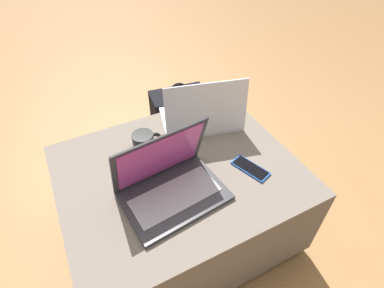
# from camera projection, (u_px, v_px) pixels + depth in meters

# --- Properties ---
(ground_plane) EXTENTS (14.00, 14.00, 0.00)m
(ground_plane) POSITION_uv_depth(u_px,v_px,m) (181.00, 228.00, 1.51)
(ground_plane) COLOR #9E7042
(ottoman) EXTENTS (0.94, 0.78, 0.44)m
(ottoman) POSITION_uv_depth(u_px,v_px,m) (180.00, 201.00, 1.36)
(ottoman) COLOR #3D3832
(ottoman) RESTS_ON ground_plane
(laptop_near) EXTENTS (0.39, 0.30, 0.26)m
(laptop_near) POSITION_uv_depth(u_px,v_px,m) (170.00, 182.00, 1.09)
(laptop_near) COLOR #333338
(laptop_near) RESTS_ON ottoman
(laptop_far) EXTENTS (0.41, 0.33, 0.26)m
(laptop_far) POSITION_uv_depth(u_px,v_px,m) (202.00, 116.00, 1.38)
(laptop_far) COLOR silver
(laptop_far) RESTS_ON ottoman
(cell_phone) EXTENTS (0.11, 0.17, 0.01)m
(cell_phone) POSITION_uv_depth(u_px,v_px,m) (250.00, 168.00, 1.21)
(cell_phone) COLOR #1E4C9E
(cell_phone) RESTS_ON ottoman
(backpack) EXTENTS (0.32, 0.24, 0.51)m
(backpack) POSITION_uv_depth(u_px,v_px,m) (179.00, 125.00, 1.77)
(backpack) COLOR black
(backpack) RESTS_ON ground_plane
(coffee_mug) EXTENTS (0.13, 0.09, 0.09)m
(coffee_mug) POSITION_uv_depth(u_px,v_px,m) (144.00, 142.00, 1.26)
(coffee_mug) COLOR black
(coffee_mug) RESTS_ON ottoman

